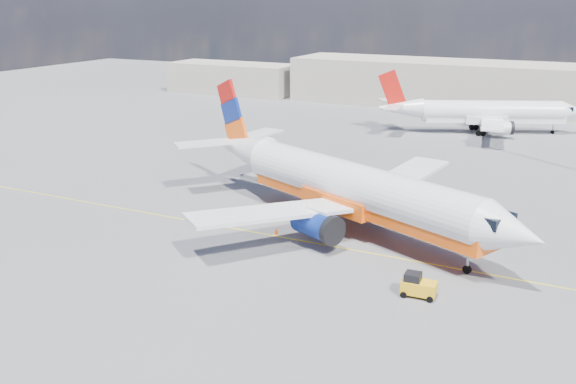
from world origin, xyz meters
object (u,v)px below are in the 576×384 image
at_px(second_jet, 485,112).
at_px(traffic_cone, 276,231).
at_px(main_jet, 347,186).
at_px(gse_tug, 418,286).

distance_m(second_jet, traffic_cone, 50.96).
xyz_separation_m(main_jet, gse_tug, (9.02, -10.04, -2.98)).
relative_size(second_jet, traffic_cone, 46.05).
bearing_deg(traffic_cone, main_jet, 41.65).
distance_m(second_jet, gse_tug, 56.59).
bearing_deg(second_jet, main_jet, -117.26).
xyz_separation_m(main_jet, traffic_cone, (-4.61, -4.10, -3.42)).
distance_m(main_jet, second_jet, 46.31).
bearing_deg(second_jet, gse_tug, -107.41).
height_order(main_jet, gse_tug, main_jet).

